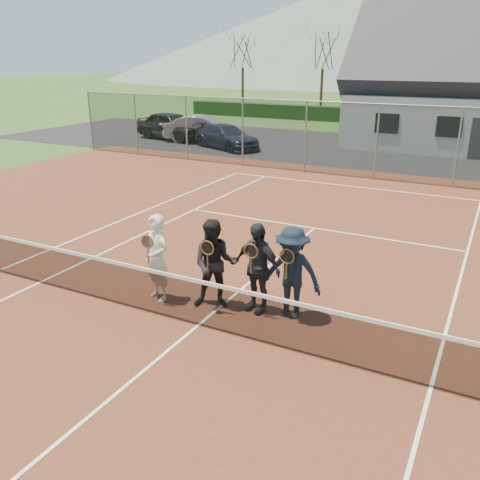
{
  "coord_description": "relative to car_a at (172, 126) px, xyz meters",
  "views": [
    {
      "loc": [
        4.52,
        -7.02,
        4.72
      ],
      "look_at": [
        0.1,
        1.5,
        1.25
      ],
      "focal_mm": 38.0,
      "sensor_mm": 36.0,
      "label": 1
    }
  ],
  "objects": [
    {
      "name": "ground",
      "position": [
        13.4,
        1.4,
        -0.82
      ],
      "size": [
        220.0,
        220.0,
        0.0
      ],
      "primitive_type": "plane",
      "color": "#2C4D1B",
      "rests_on": "ground"
    },
    {
      "name": "court_surface",
      "position": [
        13.4,
        -18.6,
        -0.81
      ],
      "size": [
        30.0,
        30.0,
        0.02
      ],
      "primitive_type": "cube",
      "color": "#562819",
      "rests_on": "ground"
    },
    {
      "name": "tarmac_carpark",
      "position": [
        9.4,
        1.4,
        -0.81
      ],
      "size": [
        40.0,
        12.0,
        0.01
      ],
      "primitive_type": "cube",
      "color": "black",
      "rests_on": "ground"
    },
    {
      "name": "hedge_row",
      "position": [
        13.4,
        13.4,
        -0.27
      ],
      "size": [
        40.0,
        1.2,
        1.1
      ],
      "primitive_type": "cube",
      "color": "black",
      "rests_on": "ground"
    },
    {
      "name": "hill_west",
      "position": [
        -11.6,
        76.4,
        8.18
      ],
      "size": [
        110.0,
        110.0,
        18.0
      ],
      "primitive_type": "cone",
      "color": "#53645A",
      "rests_on": "ground"
    },
    {
      "name": "car_a",
      "position": [
        0.0,
        0.0,
        0.0
      ],
      "size": [
        5.1,
        2.9,
        1.64
      ],
      "primitive_type": "imported",
      "rotation": [
        0.0,
        0.0,
        1.36
      ],
      "color": "black",
      "rests_on": "ground"
    },
    {
      "name": "car_b",
      "position": [
        2.12,
        0.14,
        -0.07
      ],
      "size": [
        4.81,
        2.93,
        1.5
      ],
      "primitive_type": "imported",
      "rotation": [
        0.0,
        0.0,
        1.89
      ],
      "color": "gray",
      "rests_on": "ground"
    },
    {
      "name": "car_c",
      "position": [
        4.45,
        -1.29,
        -0.19
      ],
      "size": [
        4.69,
        3.35,
        1.26
      ],
      "primitive_type": "imported",
      "rotation": [
        0.0,
        0.0,
        1.16
      ],
      "color": "black",
      "rests_on": "ground"
    },
    {
      "name": "court_markings",
      "position": [
        13.4,
        -18.6,
        -0.79
      ],
      "size": [
        11.03,
        23.83,
        0.01
      ],
      "color": "white",
      "rests_on": "court_surface"
    },
    {
      "name": "tennis_net",
      "position": [
        13.4,
        -18.6,
        -0.28
      ],
      "size": [
        11.68,
        0.08,
        1.1
      ],
      "color": "slate",
      "rests_on": "ground"
    },
    {
      "name": "perimeter_fence",
      "position": [
        13.4,
        -5.1,
        0.71
      ],
      "size": [
        30.07,
        0.07,
        3.02
      ],
      "color": "slate",
      "rests_on": "ground"
    },
    {
      "name": "tree_a",
      "position": [
        -2.6,
        14.4,
        4.97
      ],
      "size": [
        3.2,
        3.2,
        7.77
      ],
      "color": "#3C2516",
      "rests_on": "ground"
    },
    {
      "name": "tree_b",
      "position": [
        4.4,
        14.4,
        4.97
      ],
      "size": [
        3.2,
        3.2,
        7.77
      ],
      "color": "#392314",
      "rests_on": "ground"
    },
    {
      "name": "player_a",
      "position": [
        12.09,
        -18.01,
        0.1
      ],
      "size": [
        0.76,
        0.62,
        1.8
      ],
      "color": "white",
      "rests_on": "court_surface"
    },
    {
      "name": "player_b",
      "position": [
        13.28,
        -17.75,
        0.1
      ],
      "size": [
        1.07,
        0.97,
        1.8
      ],
      "color": "black",
      "rests_on": "court_surface"
    },
    {
      "name": "player_c",
      "position": [
        14.08,
        -17.52,
        0.1
      ],
      "size": [
        1.13,
        0.66,
        1.8
      ],
      "color": "black",
      "rests_on": "court_surface"
    },
    {
      "name": "player_d",
      "position": [
        14.77,
        -17.45,
        0.1
      ],
      "size": [
        1.19,
        0.71,
        1.8
      ],
      "color": "black",
      "rests_on": "court_surface"
    }
  ]
}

